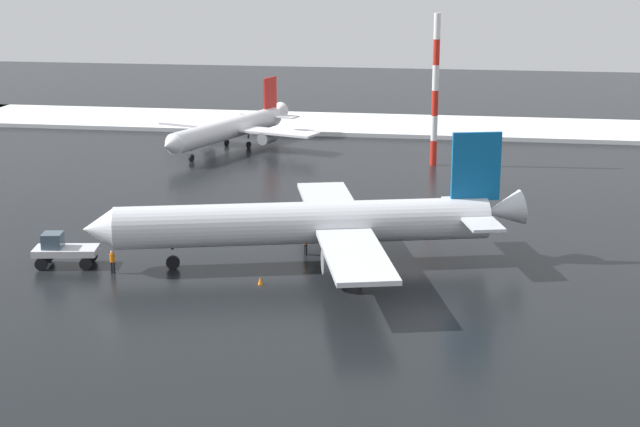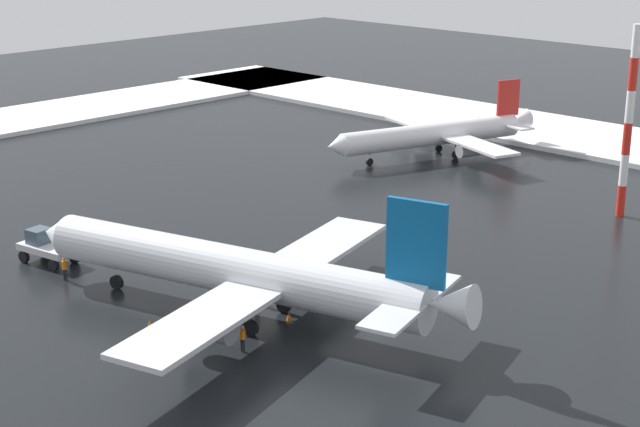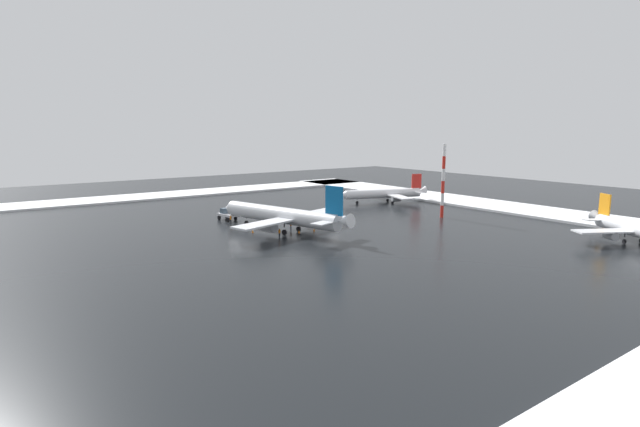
{
  "view_description": "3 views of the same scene",
  "coord_description": "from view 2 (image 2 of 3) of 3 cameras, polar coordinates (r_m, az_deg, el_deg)",
  "views": [
    {
      "loc": [
        -8.71,
        78.32,
        22.12
      ],
      "look_at": [
        2.14,
        10.24,
        3.89
      ],
      "focal_mm": 55.0,
      "sensor_mm": 36.0,
      "label": 1
    },
    {
      "loc": [
        -41.52,
        48.58,
        25.52
      ],
      "look_at": [
        5.09,
        0.41,
        4.27
      ],
      "focal_mm": 55.0,
      "sensor_mm": 36.0,
      "label": 2
    },
    {
      "loc": [
        -76.94,
        59.4,
        19.4
      ],
      "look_at": [
        3.31,
        1.2,
        2.58
      ],
      "focal_mm": 28.0,
      "sensor_mm": 36.0,
      "label": 3
    }
  ],
  "objects": [
    {
      "name": "airplane_parked_starboard",
      "position": [
        62.54,
        -4.61,
        -3.39
      ],
      "size": [
        31.97,
        26.87,
        9.65
      ],
      "rotation": [
        0.0,
        0.0,
        0.27
      ],
      "color": "silver",
      "rests_on": "ground_plane"
    },
    {
      "name": "ground_crew_near_tug",
      "position": [
        71.59,
        -14.64,
        -3.06
      ],
      "size": [
        0.36,
        0.36,
        1.71
      ],
      "rotation": [
        0.0,
        0.0,
        4.81
      ],
      "color": "black",
      "rests_on": "ground_plane"
    },
    {
      "name": "traffic_cone_near_nose",
      "position": [
        62.86,
        -9.87,
        -6.36
      ],
      "size": [
        0.36,
        0.36,
        0.55
      ],
      "primitive_type": "cone",
      "color": "orange",
      "rests_on": "ground_plane"
    },
    {
      "name": "ground_crew_beside_wing",
      "position": [
        65.45,
        -3.71,
        -4.47
      ],
      "size": [
        0.36,
        0.36,
        1.71
      ],
      "rotation": [
        0.0,
        0.0,
        0.72
      ],
      "color": "black",
      "rests_on": "ground_plane"
    },
    {
      "name": "traffic_cone_mid_line",
      "position": [
        63.12,
        -1.82,
        -5.99
      ],
      "size": [
        0.36,
        0.36,
        0.55
      ],
      "primitive_type": "cone",
      "color": "orange",
      "rests_on": "ground_plane"
    },
    {
      "name": "antenna_mast",
      "position": [
        85.63,
        17.51,
        5.06
      ],
      "size": [
        0.7,
        0.7,
        16.25
      ],
      "color": "red",
      "rests_on": "ground_plane"
    },
    {
      "name": "pushback_tug",
      "position": [
        75.44,
        -15.66,
        -1.82
      ],
      "size": [
        4.91,
        2.99,
        2.5
      ],
      "rotation": [
        0.0,
        0.0,
        0.18
      ],
      "color": "silver",
      "rests_on": "ground_plane"
    },
    {
      "name": "ground_plane",
      "position": [
        68.81,
        3.29,
        -4.21
      ],
      "size": [
        240.0,
        240.0,
        0.0
      ],
      "primitive_type": "plane",
      "color": "black"
    },
    {
      "name": "airplane_parked_portside",
      "position": [
        103.67,
        6.76,
        4.62
      ],
      "size": [
        20.54,
        24.35,
        7.44
      ],
      "rotation": [
        0.0,
        0.0,
        1.24
      ],
      "color": "white",
      "rests_on": "ground_plane"
    },
    {
      "name": "ground_crew_by_nose_gear",
      "position": [
        58.76,
        -4.53,
        -7.16
      ],
      "size": [
        0.36,
        0.36,
        1.71
      ],
      "rotation": [
        0.0,
        0.0,
        1.46
      ],
      "color": "black",
      "rests_on": "ground_plane"
    },
    {
      "name": "traffic_cone_wingtip_side",
      "position": [
        65.13,
        0.43,
        -5.21
      ],
      "size": [
        0.36,
        0.36,
        0.55
      ],
      "primitive_type": "cone",
      "color": "orange",
      "rests_on": "ground_plane"
    }
  ]
}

